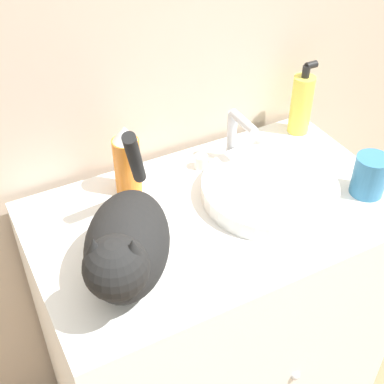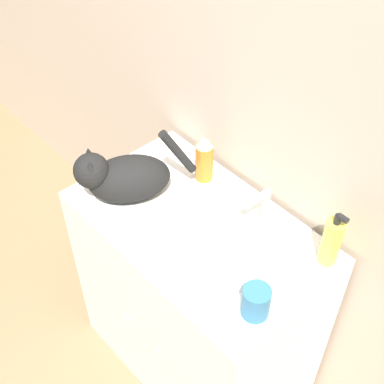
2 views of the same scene
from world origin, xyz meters
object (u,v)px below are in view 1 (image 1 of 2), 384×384
at_px(soap_bottle, 301,103).
at_px(spray_bottle, 127,161).
at_px(cat, 126,246).
at_px(cup, 370,176).

bearing_deg(soap_bottle, spray_bottle, -177.26).
bearing_deg(cat, cup, 118.83).
distance_m(soap_bottle, cup, 0.29).
bearing_deg(spray_bottle, cat, -112.74).
relative_size(cat, cup, 3.81).
height_order(spray_bottle, cup, spray_bottle).
relative_size(cat, soap_bottle, 1.88).
bearing_deg(soap_bottle, cup, -93.80).
bearing_deg(cup, soap_bottle, 86.20).
bearing_deg(soap_bottle, cat, -155.42).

